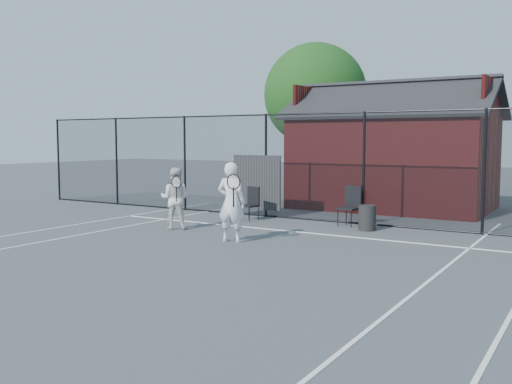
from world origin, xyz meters
The scene contains 10 objects.
ground centered at (0.00, 0.00, 0.00)m, with size 80.00×80.00×0.00m, color #464C50.
court_lines centered at (0.00, -1.32, 0.01)m, with size 11.02×18.00×0.01m.
fence centered at (-0.30, 5.00, 1.45)m, with size 22.04×3.00×3.00m.
clubhouse centered at (0.50, 9.00, 1.61)m, with size 6.50×4.36×4.19m.
tree_left centered at (-4.50, 13.50, 4.19)m, with size 4.48×4.48×6.44m.
player_front centered at (-0.56, 1.05, 0.89)m, with size 0.82×0.64×1.77m.
player_back centered at (-2.81, 1.84, 0.78)m, with size 0.93×0.84×1.55m.
chair_left centered at (-2.01, 4.10, 0.46)m, with size 0.44×0.46×0.91m, color black.
chair_right centered at (0.76, 4.60, 0.51)m, with size 0.49×0.51×1.02m, color black.
waste_bin centered at (1.44, 4.13, 0.32)m, with size 0.43×0.43×0.63m, color black.
Camera 1 is at (6.42, -9.30, 2.27)m, focal length 40.00 mm.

